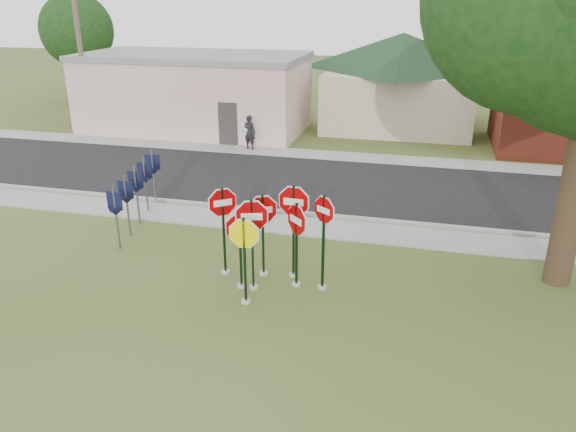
% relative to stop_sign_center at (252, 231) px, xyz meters
% --- Properties ---
extents(ground, '(120.00, 120.00, 0.00)m').
position_rel_stop_sign_center_xyz_m(ground, '(0.30, -1.11, -1.66)').
color(ground, '#3B4E1D').
rests_on(ground, ground).
extents(sidewalk_near, '(60.00, 1.60, 0.06)m').
position_rel_stop_sign_center_xyz_m(sidewalk_near, '(0.30, 4.39, -1.63)').
color(sidewalk_near, gray).
rests_on(sidewalk_near, ground).
extents(road, '(60.00, 7.00, 0.04)m').
position_rel_stop_sign_center_xyz_m(road, '(0.30, 8.89, -1.64)').
color(road, black).
rests_on(road, ground).
extents(sidewalk_far, '(60.00, 1.60, 0.06)m').
position_rel_stop_sign_center_xyz_m(sidewalk_far, '(0.30, 13.19, -1.63)').
color(sidewalk_far, gray).
rests_on(sidewalk_far, ground).
extents(curb, '(60.00, 0.20, 0.14)m').
position_rel_stop_sign_center_xyz_m(curb, '(0.30, 5.39, -1.59)').
color(curb, gray).
rests_on(curb, ground).
extents(stop_sign_center, '(1.11, 0.38, 2.63)m').
position_rel_stop_sign_center_xyz_m(stop_sign_center, '(0.00, 0.00, 0.00)').
color(stop_sign_center, '#A7A59B').
rests_on(stop_sign_center, ground).
extents(stop_sign_yellow, '(1.04, 0.24, 2.40)m').
position_rel_stop_sign_center_xyz_m(stop_sign_yellow, '(0.04, -0.74, -0.20)').
color(stop_sign_yellow, '#A7A59B').
rests_on(stop_sign_yellow, ground).
extents(stop_sign_left, '(1.09, 0.24, 2.21)m').
position_rel_stop_sign_center_xyz_m(stop_sign_left, '(-0.33, 0.00, -0.33)').
color(stop_sign_left, '#A7A59B').
rests_on(stop_sign_left, ground).
extents(stop_sign_right, '(0.84, 0.79, 2.45)m').
position_rel_stop_sign_center_xyz_m(stop_sign_right, '(1.05, 0.45, -0.14)').
color(stop_sign_right, '#A7A59B').
rests_on(stop_sign_right, ground).
extents(stop_sign_back_right, '(1.17, 0.24, 2.77)m').
position_rel_stop_sign_center_xyz_m(stop_sign_back_right, '(0.86, 0.93, 0.10)').
color(stop_sign_back_right, '#A7A59B').
rests_on(stop_sign_back_right, ground).
extents(stop_sign_back_left, '(1.00, 0.51, 2.47)m').
position_rel_stop_sign_center_xyz_m(stop_sign_back_left, '(0.03, 0.82, -0.13)').
color(stop_sign_back_left, '#A7A59B').
rests_on(stop_sign_back_left, ground).
extents(stop_sign_far_right, '(0.80, 0.59, 2.71)m').
position_rel_stop_sign_center_xyz_m(stop_sign_far_right, '(1.75, 0.44, 0.01)').
color(stop_sign_far_right, '#A7A59B').
rests_on(stop_sign_far_right, ground).
extents(stop_sign_far_left, '(0.86, 0.68, 2.63)m').
position_rel_stop_sign_center_xyz_m(stop_sign_far_left, '(-1.02, 0.65, -0.01)').
color(stop_sign_far_left, '#A7A59B').
rests_on(stop_sign_far_left, ground).
extents(route_sign_row, '(1.43, 4.63, 2.00)m').
position_rel_stop_sign_center_xyz_m(route_sign_row, '(-5.10, 3.39, -0.43)').
color(route_sign_row, '#59595E').
rests_on(route_sign_row, ground).
extents(building_stucco, '(12.20, 6.20, 4.20)m').
position_rel_stop_sign_center_xyz_m(building_stucco, '(-8.70, 16.89, 0.49)').
color(building_stucco, silver).
rests_on(building_stucco, ground).
extents(building_house, '(11.60, 11.60, 6.20)m').
position_rel_stop_sign_center_xyz_m(building_house, '(2.30, 20.89, 1.99)').
color(building_house, beige).
rests_on(building_house, ground).
extents(utility_pole_near, '(2.20, 0.26, 9.50)m').
position_rel_stop_sign_center_xyz_m(utility_pole_near, '(-13.70, 14.09, 3.31)').
color(utility_pole_near, brown).
rests_on(utility_pole_near, ground).
extents(bg_tree_left, '(4.90, 4.90, 7.35)m').
position_rel_stop_sign_center_xyz_m(bg_tree_left, '(-19.70, 22.89, 3.22)').
color(bg_tree_left, black).
rests_on(bg_tree_left, ground).
extents(pedestrian, '(0.70, 0.55, 1.68)m').
position_rel_stop_sign_center_xyz_m(pedestrian, '(-4.39, 13.35, -0.76)').
color(pedestrian, black).
rests_on(pedestrian, sidewalk_far).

